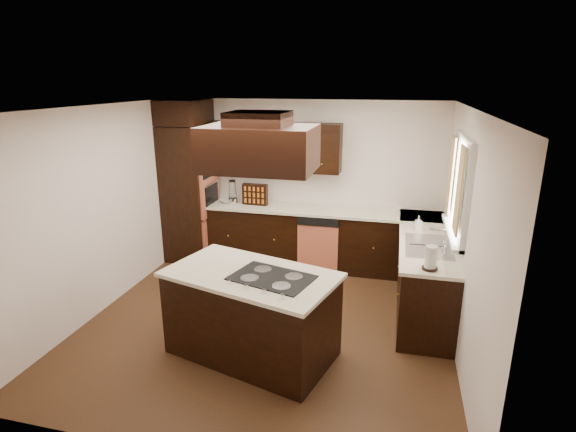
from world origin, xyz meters
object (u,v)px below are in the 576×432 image
object	(u,v)px
island	(252,316)
spice_rack	(255,194)
oven_column	(189,193)
range_hood	(259,148)

from	to	relation	value
island	spice_rack	bearing A→B (deg)	122.38
oven_column	range_hood	xyz separation A→B (m)	(1.88, -2.25, 1.10)
island	spice_rack	size ratio (longest dim) A/B	4.19
oven_column	spice_rack	size ratio (longest dim) A/B	5.41
oven_column	island	distance (m)	3.04
range_hood	spice_rack	bearing A→B (deg)	109.19
oven_column	island	size ratio (longest dim) A/B	1.29
oven_column	spice_rack	world-z (taller)	oven_column
island	range_hood	xyz separation A→B (m)	(0.08, 0.11, 1.72)
oven_column	island	bearing A→B (deg)	-52.81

